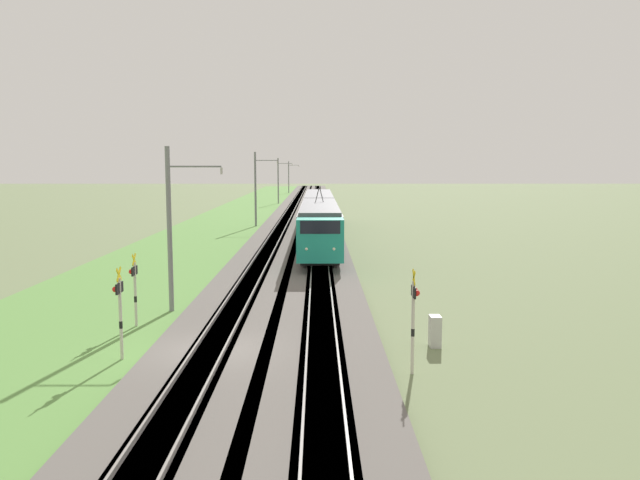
{
  "coord_description": "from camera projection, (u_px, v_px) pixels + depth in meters",
  "views": [
    {
      "loc": [
        -21.34,
        -3.77,
        6.8
      ],
      "look_at": [
        16.87,
        -3.95,
        2.16
      ],
      "focal_mm": 35.0,
      "sensor_mm": 36.0,
      "label": 1
    }
  ],
  "objects": [
    {
      "name": "ballast_main",
      "position": [
        284.0,
        223.0,
        71.6
      ],
      "size": [
        240.0,
        4.4,
        0.3
      ],
      "color": "#605B56",
      "rests_on": "ground"
    },
    {
      "name": "track_main",
      "position": [
        284.0,
        222.0,
        71.6
      ],
      "size": [
        240.0,
        1.57,
        0.45
      ],
      "color": "#4C4238",
      "rests_on": "ground"
    },
    {
      "name": "grass_verge",
      "position": [
        238.0,
        223.0,
        71.59
      ],
      "size": [
        240.0,
        13.32,
        0.12
      ],
      "color": "#5B8E42",
      "rests_on": "ground"
    },
    {
      "name": "catenary_mast_distant",
      "position": [
        289.0,
        177.0,
        145.78
      ],
      "size": [
        0.22,
        2.56,
        7.49
      ],
      "color": "slate",
      "rests_on": "ground"
    },
    {
      "name": "catenary_mast_near",
      "position": [
        171.0,
        228.0,
        28.13
      ],
      "size": [
        0.22,
        2.56,
        7.61
      ],
      "color": "slate",
      "rests_on": "ground"
    },
    {
      "name": "ground_plane",
      "position": [
        210.0,
        358.0,
        21.99
      ],
      "size": [
        400.0,
        400.0,
        0.0
      ],
      "primitive_type": "plane",
      "color": "#6B7A51"
    },
    {
      "name": "catenary_mast_far",
      "position": [
        279.0,
        180.0,
        106.54
      ],
      "size": [
        0.22,
        2.56,
        7.86
      ],
      "color": "slate",
      "rests_on": "ground"
    },
    {
      "name": "passenger_train",
      "position": [
        319.0,
        215.0,
        56.09
      ],
      "size": [
        39.0,
        2.96,
        4.91
      ],
      "rotation": [
        0.0,
        0.0,
        3.14
      ],
      "color": "teal",
      "rests_on": "ground"
    },
    {
      "name": "ballast_adjacent",
      "position": [
        319.0,
        223.0,
        71.62
      ],
      "size": [
        240.0,
        4.4,
        0.3
      ],
      "color": "#605B56",
      "rests_on": "ground"
    },
    {
      "name": "crossing_signal_far",
      "position": [
        414.0,
        311.0,
        20.1
      ],
      "size": [
        0.7,
        0.23,
        3.45
      ],
      "rotation": [
        0.0,
        0.0,
        -1.57
      ],
      "color": "beige",
      "rests_on": "ground"
    },
    {
      "name": "equipment_cabinet",
      "position": [
        435.0,
        331.0,
        23.32
      ],
      "size": [
        0.58,
        0.41,
        1.18
      ],
      "color": "#B7B7B2",
      "rests_on": "ground"
    },
    {
      "name": "catenary_mast_mid",
      "position": [
        256.0,
        189.0,
        67.31
      ],
      "size": [
        0.22,
        2.56,
        8.13
      ],
      "color": "slate",
      "rests_on": "ground"
    },
    {
      "name": "crossing_signal_aux",
      "position": [
        135.0,
        283.0,
        25.68
      ],
      "size": [
        0.7,
        0.23,
        3.17
      ],
      "rotation": [
        0.0,
        0.0,
        1.57
      ],
      "color": "beige",
      "rests_on": "ground"
    },
    {
      "name": "crossing_signal_near",
      "position": [
        120.0,
        305.0,
        21.27
      ],
      "size": [
        0.7,
        0.23,
        3.34
      ],
      "rotation": [
        0.0,
        0.0,
        1.57
      ],
      "color": "beige",
      "rests_on": "ground"
    },
    {
      "name": "track_adjacent",
      "position": [
        319.0,
        222.0,
        71.62
      ],
      "size": [
        240.0,
        1.57,
        0.45
      ],
      "color": "#4C4238",
      "rests_on": "ground"
    }
  ]
}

